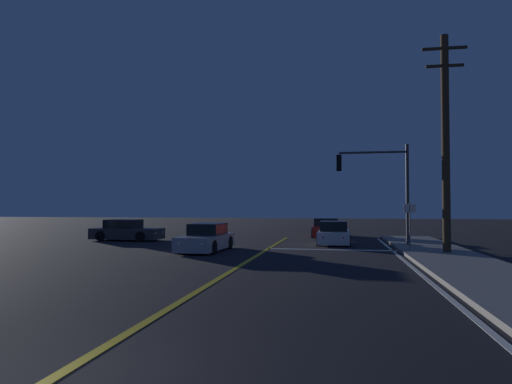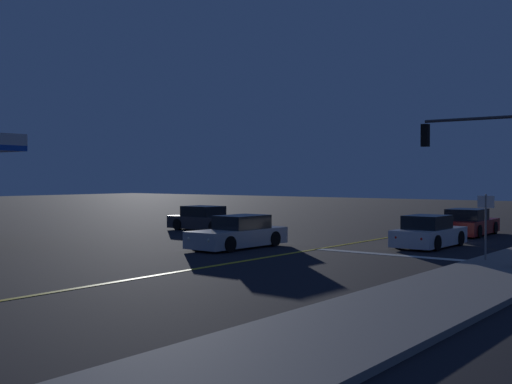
{
  "view_description": "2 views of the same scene",
  "coord_description": "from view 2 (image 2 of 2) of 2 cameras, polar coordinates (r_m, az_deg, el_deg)",
  "views": [
    {
      "loc": [
        3.6,
        -4.81,
        2.19
      ],
      "look_at": [
        -0.81,
        19.75,
        2.96
      ],
      "focal_mm": 32.5,
      "sensor_mm": 36.0,
      "label": 1
    },
    {
      "loc": [
        13.96,
        -3.4,
        2.89
      ],
      "look_at": [
        -0.08,
        14.85,
        2.39
      ],
      "focal_mm": 45.31,
      "sensor_mm": 36.0,
      "label": 2
    }
  ],
  "objects": [
    {
      "name": "sidewalk_right",
      "position": [
        15.07,
        13.9,
        -9.56
      ],
      "size": [
        3.2,
        36.59,
        0.15
      ],
      "primitive_type": "cube",
      "color": "gray",
      "rests_on": "ground"
    },
    {
      "name": "lane_line_center",
      "position": [
        19.67,
        -8.23,
        -7.2
      ],
      "size": [
        0.2,
        34.56,
        0.01
      ],
      "primitive_type": "cube",
      "color": "gold",
      "rests_on": "ground"
    },
    {
      "name": "lane_line_edge_right",
      "position": [
        15.9,
        7.7,
        -9.22
      ],
      "size": [
        0.16,
        34.56,
        0.01
      ],
      "primitive_type": "cube",
      "color": "silver",
      "rests_on": "ground"
    },
    {
      "name": "stop_bar",
      "position": [
        24.85,
        11.75,
        -5.44
      ],
      "size": [
        6.43,
        0.5,
        0.01
      ],
      "primitive_type": "cube",
      "color": "silver",
      "rests_on": "ground"
    },
    {
      "name": "car_mid_block_silver",
      "position": [
        26.75,
        -1.54,
        -3.71
      ],
      "size": [
        1.91,
        4.72,
        1.34
      ],
      "rotation": [
        0.0,
        0.0,
        3.12
      ],
      "color": "#B2B5BA",
      "rests_on": "ground"
    },
    {
      "name": "car_following_oncoming_white",
      "position": [
        27.93,
        15.01,
        -3.54
      ],
      "size": [
        1.86,
        4.16,
        1.34
      ],
      "rotation": [
        0.0,
        0.0,
        -0.01
      ],
      "color": "silver",
      "rests_on": "ground"
    },
    {
      "name": "car_parked_curb_charcoal",
      "position": [
        35.69,
        -4.46,
        -2.46
      ],
      "size": [
        4.53,
        2.06,
        1.34
      ],
      "rotation": [
        0.0,
        0.0,
        -1.61
      ],
      "color": "#2D2D33",
      "rests_on": "ground"
    },
    {
      "name": "car_distant_tail_red",
      "position": [
        34.34,
        18.23,
        -2.67
      ],
      "size": [
        2.16,
        4.68,
        1.34
      ],
      "rotation": [
        0.0,
        0.0,
        0.05
      ],
      "color": "maroon",
      "rests_on": "ground"
    },
    {
      "name": "traffic_signal_near_right",
      "position": [
        25.85,
        19.27,
        2.97
      ],
      "size": [
        3.85,
        0.28,
        5.54
      ],
      "rotation": [
        0.0,
        0.0,
        3.14
      ],
      "color": "#38383D",
      "rests_on": "ground"
    },
    {
      "name": "street_sign_corner",
      "position": [
        22.87,
        19.62,
        -2.1
      ],
      "size": [
        0.56,
        0.06,
        2.35
      ],
      "color": "slate",
      "rests_on": "ground"
    }
  ]
}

